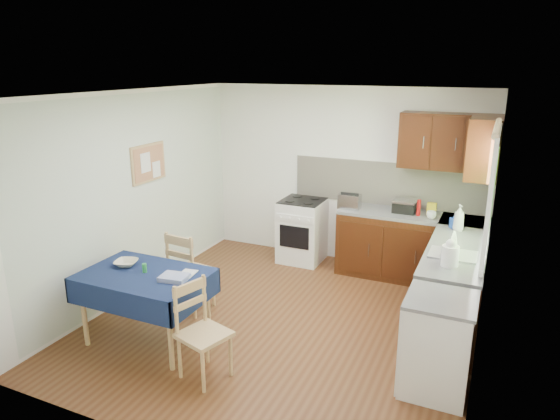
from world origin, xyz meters
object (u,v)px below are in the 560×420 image
at_px(sandwich_press, 405,206).
at_px(chair_near, 201,328).
at_px(chair_far, 188,269).
at_px(toaster, 349,201).
at_px(kettle, 450,254).
at_px(dish_rack, 453,253).
at_px(dining_table, 145,283).

bearing_deg(sandwich_press, chair_near, -126.41).
bearing_deg(chair_far, toaster, -119.33).
xyz_separation_m(chair_far, kettle, (2.79, 0.36, 0.51)).
height_order(chair_near, toaster, toaster).
height_order(toaster, sandwich_press, toaster).
bearing_deg(toaster, dish_rack, -19.85).
relative_size(chair_near, kettle, 3.31).
xyz_separation_m(dining_table, toaster, (1.34, 2.63, 0.34)).
xyz_separation_m(chair_near, kettle, (1.97, 1.38, 0.54)).
bearing_deg(kettle, chair_near, -144.87).
xyz_separation_m(toaster, kettle, (1.46, -1.52, 0.02)).
bearing_deg(kettle, chair_far, -172.55).
bearing_deg(dining_table, sandwich_press, 45.28).
xyz_separation_m(toaster, sandwich_press, (0.71, 0.14, -0.02)).
xyz_separation_m(sandwich_press, dish_rack, (0.75, -1.37, -0.06)).
height_order(dining_table, kettle, kettle).
bearing_deg(sandwich_press, toaster, 176.50).
relative_size(dining_table, kettle, 4.56).
height_order(chair_far, kettle, kettle).
distance_m(chair_far, toaster, 2.36).
xyz_separation_m(dining_table, dish_rack, (2.81, 1.41, 0.27)).
distance_m(chair_far, kettle, 2.86).
relative_size(dish_rack, kettle, 1.69).
relative_size(dining_table, dish_rack, 2.70).
relative_size(chair_near, dish_rack, 1.96).
distance_m(dining_table, kettle, 3.04).
xyz_separation_m(sandwich_press, kettle, (0.75, -1.66, 0.04)).
xyz_separation_m(toaster, dish_rack, (1.46, -1.23, -0.08)).
relative_size(dining_table, chair_near, 1.38).
bearing_deg(sandwich_press, dish_rack, -75.76).
bearing_deg(toaster, chair_near, -79.80).
distance_m(dining_table, chair_far, 0.76).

